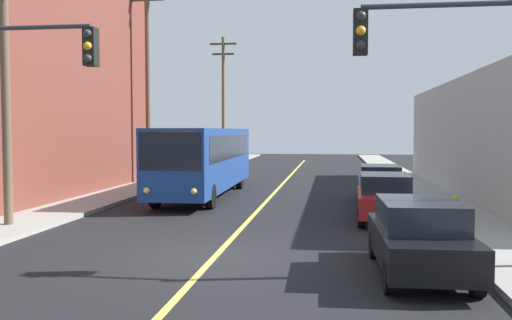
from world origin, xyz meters
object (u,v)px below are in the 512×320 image
(traffic_signal_left_corner, at_px, (22,86))
(utility_pole_far, at_px, (223,95))
(city_bus, at_px, (205,158))
(traffic_signal_right_corner, at_px, (451,76))
(parked_car_black, at_px, (419,236))
(utility_pole_mid, at_px, (148,69))
(utility_pole_near, at_px, (5,62))
(parked_car_blue, at_px, (380,183))
(fire_hydrant, at_px, (455,208))
(parked_car_red, at_px, (385,197))

(traffic_signal_left_corner, bearing_deg, utility_pole_far, 92.37)
(city_bus, distance_m, traffic_signal_right_corner, 15.70)
(parked_car_black, height_order, traffic_signal_left_corner, traffic_signal_left_corner)
(utility_pole_mid, bearing_deg, utility_pole_near, -88.70)
(parked_car_blue, bearing_deg, utility_pole_far, 115.32)
(utility_pole_mid, relative_size, utility_pole_far, 1.05)
(fire_hydrant, bearing_deg, utility_pole_mid, 140.65)
(parked_car_black, xyz_separation_m, parked_car_red, (-0.07, 7.22, 0.00))
(city_bus, relative_size, utility_pole_near, 1.32)
(parked_car_black, distance_m, parked_car_red, 7.22)
(parked_car_blue, distance_m, utility_pole_mid, 15.20)
(utility_pole_mid, height_order, traffic_signal_left_corner, utility_pole_mid)
(traffic_signal_right_corner, height_order, fire_hydrant, traffic_signal_right_corner)
(traffic_signal_left_corner, xyz_separation_m, fire_hydrant, (12.26, 4.87, -3.72))
(parked_car_black, distance_m, traffic_signal_right_corner, 3.57)
(utility_pole_near, bearing_deg, parked_car_red, 15.10)
(fire_hydrant, bearing_deg, parked_car_black, -107.84)
(fire_hydrant, bearing_deg, traffic_signal_right_corner, -103.18)
(parked_car_black, distance_m, utility_pole_far, 39.07)
(utility_pole_mid, xyz_separation_m, traffic_signal_right_corner, (13.02, -18.00, -2.32))
(parked_car_red, distance_m, traffic_signal_left_corner, 11.95)
(parked_car_blue, height_order, utility_pole_mid, utility_pole_mid)
(parked_car_red, distance_m, utility_pole_far, 32.31)
(parked_car_black, distance_m, parked_car_blue, 12.05)
(city_bus, height_order, parked_car_red, city_bus)
(parked_car_red, height_order, utility_pole_near, utility_pole_near)
(parked_car_red, bearing_deg, city_bus, 141.29)
(fire_hydrant, bearing_deg, parked_car_red, 165.25)
(parked_car_blue, relative_size, utility_pole_far, 0.40)
(parked_car_black, relative_size, traffic_signal_right_corner, 0.74)
(city_bus, xyz_separation_m, utility_pole_far, (-3.75, 23.47, 4.50))
(parked_car_red, height_order, parked_car_blue, same)
(parked_car_red, xyz_separation_m, utility_pole_near, (-11.92, -3.22, 4.40))
(parked_car_red, xyz_separation_m, utility_pole_mid, (-12.25, 11.27, 5.78))
(city_bus, height_order, utility_pole_far, utility_pole_far)
(city_bus, bearing_deg, utility_pole_far, 99.07)
(utility_pole_mid, xyz_separation_m, utility_pole_far, (0.74, 18.42, -0.30))
(utility_pole_near, distance_m, traffic_signal_left_corner, 3.06)
(utility_pole_mid, xyz_separation_m, traffic_signal_left_corner, (2.19, -16.73, -2.32))
(city_bus, relative_size, utility_pole_mid, 1.03)
(parked_car_blue, height_order, traffic_signal_right_corner, traffic_signal_right_corner)
(utility_pole_near, height_order, traffic_signal_left_corner, utility_pole_near)
(utility_pole_near, relative_size, utility_pole_far, 0.82)
(parked_car_blue, xyz_separation_m, utility_pole_far, (-11.76, 24.86, 5.48))
(parked_car_red, distance_m, parked_car_blue, 4.84)
(parked_car_red, xyz_separation_m, traffic_signal_right_corner, (0.77, -6.72, 3.46))
(utility_pole_near, distance_m, utility_pole_mid, 14.56)
(city_bus, height_order, utility_pole_mid, utility_pole_mid)
(utility_pole_far, distance_m, fire_hydrant, 33.73)
(utility_pole_mid, relative_size, fire_hydrant, 14.14)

